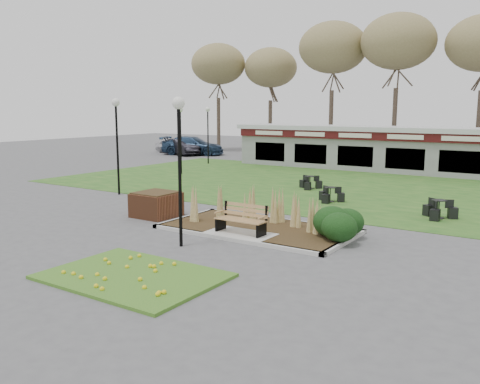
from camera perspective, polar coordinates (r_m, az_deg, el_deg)
The scene contains 18 objects.
ground at distance 16.21m, azimuth -0.24°, elevation -5.19°, with size 100.00×100.00×0.00m, color #515154.
lawn at distance 26.83m, azimuth 14.14°, elevation 0.38°, with size 34.00×16.00×0.02m, color #21561B.
flower_bed at distance 12.78m, azimuth -11.92°, elevation -9.10°, with size 4.20×3.00×0.16m.
planting_bed at distance 16.62m, azimuth 6.02°, elevation -3.57°, with size 6.75×3.40×1.27m.
park_bench at distance 16.27m, azimuth 0.25°, elevation -3.00°, with size 1.70×0.66×0.93m.
brick_planter at distance 19.55m, azimuth -9.38°, elevation -1.36°, with size 1.50×1.50×0.95m.
food_pavilion at distance 34.24m, azimuth 18.71°, elevation 4.53°, with size 24.60×3.40×2.90m.
tree_backdrop at distance 42.18m, azimuth 22.13°, elevation 14.54°, with size 47.24×5.24×10.36m.
lamp_post_near_left at distance 24.65m, azimuth -13.70°, elevation 7.33°, with size 0.38×0.38×4.54m.
lamp_post_near_right at distance 14.85m, azimuth -6.86°, elevation 5.98°, with size 0.37×0.37×4.41m.
lamp_post_mid_left at distance 31.88m, azimuth -6.71°, elevation 7.46°, with size 0.35×0.35×4.18m.
lamp_post_far_left at distance 37.68m, azimuth -3.63°, elevation 7.79°, with size 0.35×0.35×4.17m.
bistro_set_a at distance 26.15m, azimuth 7.86°, elevation 0.85°, with size 1.19×1.16×0.65m.
bistro_set_c at distance 20.32m, azimuth 21.41°, elevation -2.12°, with size 1.31×1.16×0.70m.
bistro_set_d at distance 22.63m, azimuth 10.08°, elevation -0.54°, with size 1.22×1.07×0.65m.
car_silver at distance 47.33m, azimuth -7.74°, elevation 5.11°, with size 1.47×3.64×1.24m, color silver.
car_black at distance 45.28m, azimuth -6.59°, elevation 5.07°, with size 1.52×4.35×1.43m, color black.
car_blue at distance 45.29m, azimuth -5.34°, elevation 5.20°, with size 2.26×5.57×1.62m, color navy.
Camera 1 is at (8.71, -13.05, 4.08)m, focal length 38.00 mm.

